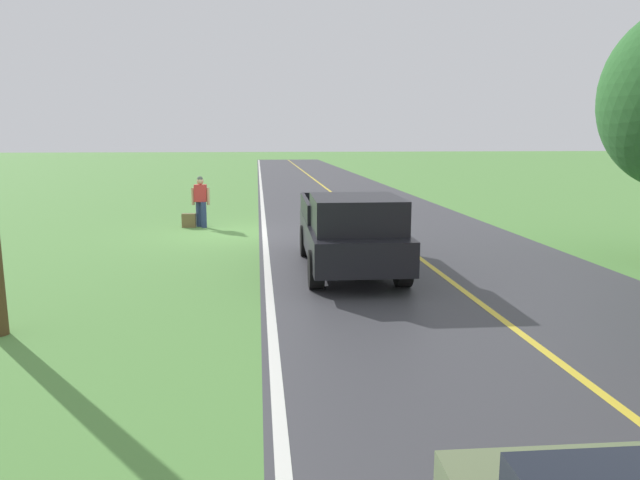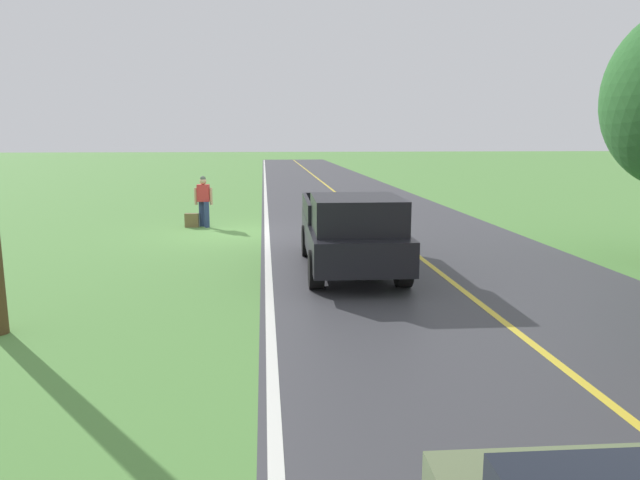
% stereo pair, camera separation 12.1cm
% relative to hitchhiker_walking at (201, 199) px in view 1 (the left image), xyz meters
% --- Properties ---
extents(ground_plane, '(200.00, 200.00, 0.00)m').
position_rel_hitchhiker_walking_xyz_m(ground_plane, '(-0.97, 1.35, -0.98)').
color(ground_plane, '#568E42').
extents(road_surface, '(8.16, 120.00, 0.00)m').
position_rel_hitchhiker_walking_xyz_m(road_surface, '(-6.03, 1.35, -0.98)').
color(road_surface, '#3D3D42').
rests_on(road_surface, ground).
extents(lane_edge_line, '(0.16, 117.60, 0.00)m').
position_rel_hitchhiker_walking_xyz_m(lane_edge_line, '(-2.13, 1.35, -0.98)').
color(lane_edge_line, silver).
rests_on(lane_edge_line, ground).
extents(lane_centre_line, '(0.14, 117.60, 0.00)m').
position_rel_hitchhiker_walking_xyz_m(lane_centre_line, '(-6.03, 1.35, -0.98)').
color(lane_centre_line, gold).
rests_on(lane_centre_line, ground).
extents(hitchhiker_walking, '(0.62, 0.53, 1.75)m').
position_rel_hitchhiker_walking_xyz_m(hitchhiker_walking, '(0.00, 0.00, 0.00)').
color(hitchhiker_walking, navy).
rests_on(hitchhiker_walking, ground).
extents(suitcase_carried, '(0.47, 0.24, 0.47)m').
position_rel_hitchhiker_walking_xyz_m(suitcase_carried, '(0.43, 0.05, -0.74)').
color(suitcase_carried, brown).
rests_on(suitcase_carried, ground).
extents(pickup_truck_passing, '(2.20, 5.45, 1.82)m').
position_rel_hitchhiker_walking_xyz_m(pickup_truck_passing, '(-4.03, 7.11, -0.01)').
color(pickup_truck_passing, black).
rests_on(pickup_truck_passing, ground).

